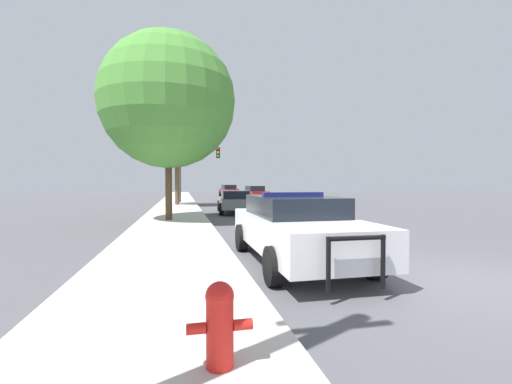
# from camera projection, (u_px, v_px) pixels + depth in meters

# --- Properties ---
(ground_plane) EXTENTS (110.00, 110.00, 0.00)m
(ground_plane) POSITION_uv_depth(u_px,v_px,m) (458.00, 282.00, 6.02)
(ground_plane) COLOR #4F4F54
(sidewalk_left) EXTENTS (3.00, 110.00, 0.13)m
(sidewalk_left) POSITION_uv_depth(u_px,v_px,m) (158.00, 299.00, 4.93)
(sidewalk_left) COLOR #BCB7AD
(sidewalk_left) RESTS_ON ground_plane
(police_car) EXTENTS (2.13, 5.09, 1.53)m
(police_car) POSITION_uv_depth(u_px,v_px,m) (296.00, 227.00, 7.49)
(police_car) COLOR white
(police_car) RESTS_ON ground_plane
(fire_hydrant) EXTENTS (0.58, 0.25, 0.75)m
(fire_hydrant) POSITION_uv_depth(u_px,v_px,m) (220.00, 322.00, 2.99)
(fire_hydrant) COLOR red
(fire_hydrant) RESTS_ON sidewalk_left
(traffic_light) EXTENTS (3.34, 0.35, 4.72)m
(traffic_light) POSITION_uv_depth(u_px,v_px,m) (197.00, 162.00, 28.11)
(traffic_light) COLOR #424247
(traffic_light) RESTS_ON sidewalk_left
(car_background_oncoming) EXTENTS (2.08, 4.42, 1.42)m
(car_background_oncoming) POSITION_uv_depth(u_px,v_px,m) (255.00, 193.00, 34.17)
(car_background_oncoming) COLOR maroon
(car_background_oncoming) RESTS_ON ground_plane
(car_background_midblock) EXTENTS (2.12, 4.67, 1.29)m
(car_background_midblock) POSITION_uv_depth(u_px,v_px,m) (235.00, 201.00, 19.71)
(car_background_midblock) COLOR slate
(car_background_midblock) RESTS_ON ground_plane
(car_background_distant) EXTENTS (2.11, 4.24, 1.48)m
(car_background_distant) POSITION_uv_depth(u_px,v_px,m) (229.00, 191.00, 42.29)
(car_background_distant) COLOR maroon
(car_background_distant) RESTS_ON ground_plane
(tree_sidewalk_mid) EXTENTS (3.95, 3.95, 6.87)m
(tree_sidewalk_mid) POSITION_uv_depth(u_px,v_px,m) (177.00, 138.00, 25.10)
(tree_sidewalk_mid) COLOR brown
(tree_sidewalk_mid) RESTS_ON sidewalk_left
(tree_sidewalk_near) EXTENTS (5.81, 5.81, 8.05)m
(tree_sidewalk_near) POSITION_uv_depth(u_px,v_px,m) (168.00, 101.00, 14.78)
(tree_sidewalk_near) COLOR #4C3823
(tree_sidewalk_near) RESTS_ON sidewalk_left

